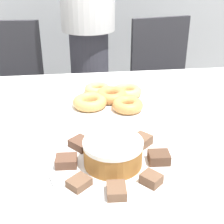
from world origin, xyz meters
The scene contains 20 objects.
table centered at (0.00, 0.00, 0.67)m, with size 1.98×1.06×0.74m.
person_standing centered at (0.02, 0.94, 0.93)m, with size 0.31×0.31×1.73m.
office_chair_left centered at (-0.48, 0.92, 0.43)m, with size 0.48×0.48×0.90m.
office_chair_right centered at (0.52, 0.92, 0.43)m, with size 0.52×0.52×0.90m.
plate_cake centered at (0.02, -0.23, 0.74)m, with size 0.33×0.33×0.01m.
plate_donuts centered at (0.06, 0.18, 0.74)m, with size 0.33×0.33×0.01m.
frosted_cake centered at (0.02, -0.23, 0.78)m, with size 0.16×0.16×0.07m.
lamington_0 centered at (-0.10, -0.22, 0.76)m, with size 0.06×0.05×0.02m.
lamington_1 centered at (-0.07, -0.31, 0.76)m, with size 0.07×0.07×0.02m.
lamington_2 centered at (0.01, -0.35, 0.76)m, with size 0.05×0.05×0.02m.
lamington_3 centered at (0.10, -0.32, 0.76)m, with size 0.06×0.06×0.03m.
lamington_4 centered at (0.14, -0.24, 0.76)m, with size 0.06×0.05×0.03m.
lamington_5 centered at (0.11, -0.15, 0.76)m, with size 0.07×0.07×0.03m.
lamington_6 centered at (0.02, -0.11, 0.76)m, with size 0.05×0.06×0.03m.
lamington_7 centered at (-0.06, -0.14, 0.76)m, with size 0.08×0.08×0.02m.
donut_0 centered at (0.06, 0.18, 0.77)m, with size 0.12×0.12×0.04m.
donut_1 centered at (0.13, 0.22, 0.76)m, with size 0.12×0.12×0.03m.
donut_2 centered at (0.02, 0.25, 0.76)m, with size 0.11×0.11×0.03m.
donut_3 centered at (-0.02, 0.13, 0.76)m, with size 0.12×0.12×0.04m.
donut_4 centered at (0.11, 0.09, 0.77)m, with size 0.11×0.11×0.04m.
Camera 1 is at (-0.07, -0.90, 1.23)m, focal length 50.00 mm.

